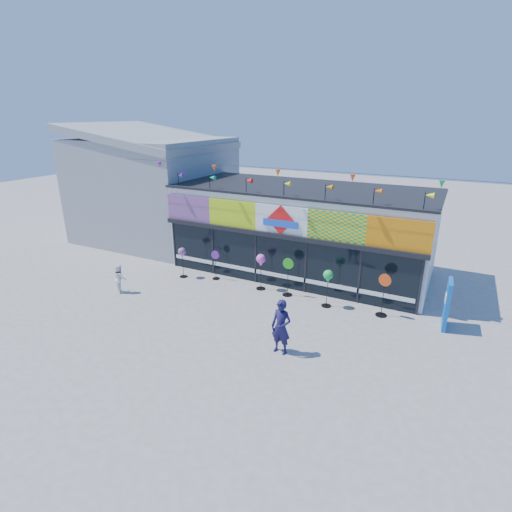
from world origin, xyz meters
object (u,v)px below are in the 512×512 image
Objects in this scene: blue_sign at (447,304)px; child at (120,278)px; spinner_4 at (328,277)px; adult_man at (281,327)px; spinner_1 at (216,264)px; spinner_3 at (288,276)px; spinner_5 at (383,294)px; spinner_2 at (261,261)px; spinner_0 at (182,254)px.

blue_sign reaches higher than child.
spinner_4 is (-4.32, -0.32, 0.33)m from blue_sign.
spinner_4 is 0.85× the size of adult_man.
spinner_4 is (5.50, -0.36, 0.52)m from spinner_1.
blue_sign is 13.11m from child.
spinner_3 is 3.94m from spinner_5.
adult_man is 1.48× the size of child.
spinner_3 is (1.31, -0.06, -0.42)m from spinner_2.
spinner_1 is at bearing -101.79° from child.
spinner_0 is at bearing 179.17° from blue_sign.
adult_man reaches higher than spinner_4.
spinner_1 is 1.12× the size of child.
spinner_3 reaches higher than spinner_4.
adult_man reaches higher than spinner_0.
spinner_5 is at bearing -132.82° from child.
blue_sign is at bearing 0.09° from spinner_2.
spinner_2 is at bearing 127.90° from adult_man.
spinner_5 reaches higher than spinner_3.
spinner_2 is 3.13m from spinner_4.
spinner_5 is at bearing -1.26° from spinner_1.
adult_man is (1.49, -4.11, 0.04)m from spinner_3.
spinner_3 is 1.86m from spinner_4.
spinner_4 is 3.90m from adult_man.
spinner_4 is 8.88m from child.
spinner_2 is at bearing -1.40° from spinner_1.
spinner_5 is at bearing -1.20° from spinner_2.
spinner_1 is 0.83× the size of spinner_3.
spinner_1 is 5.53m from spinner_4.
adult_man is (-2.44, -4.07, 0.01)m from spinner_5.
spinner_0 is 0.87× the size of spinner_3.
spinner_4 is at bearing -5.61° from spinner_2.
blue_sign is at bearing 46.15° from adult_man.
spinner_5 reaches higher than spinner_1.
spinner_1 is 0.89× the size of spinner_4.
child is at bearing -118.55° from spinner_0.
spinner_3 is (3.69, -0.12, 0.15)m from spinner_1.
blue_sign reaches higher than spinner_0.
spinner_4 is at bearing 89.40° from adult_man.
spinner_3 is 4.38m from adult_man.
child is at bearing -155.88° from spinner_3.
spinner_4 reaches higher than child.
spinner_0 is (-11.34, -0.44, 0.25)m from blue_sign.
adult_man reaches higher than spinner_1.
spinner_1 is (1.52, 0.49, -0.43)m from spinner_0.
spinner_3 reaches higher than spinner_2.
spinner_2 is at bearing 177.01° from blue_sign.
child is at bearing -162.11° from spinner_4.
spinner_2 is 1.37m from spinner_3.
child is at bearing -164.56° from spinner_5.
spinner_1 is at bearing 144.82° from adult_man.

